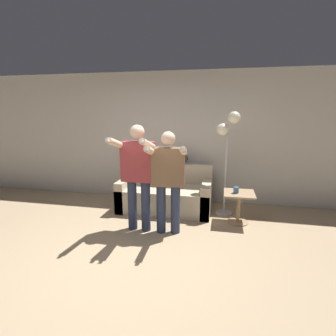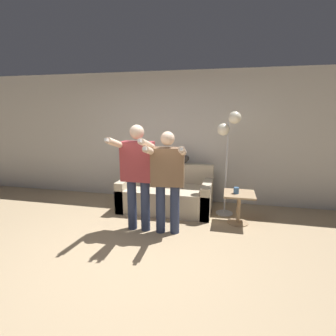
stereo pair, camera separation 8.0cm
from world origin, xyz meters
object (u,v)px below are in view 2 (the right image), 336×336
at_px(cat, 180,160).
at_px(cup, 236,190).
at_px(side_table, 239,201).
at_px(couch, 167,195).
at_px(person_right, 167,176).
at_px(person_left, 137,170).
at_px(floor_lamp, 228,135).

bearing_deg(cat, cup, -35.68).
xyz_separation_m(cat, cup, (1.07, -0.77, -0.32)).
bearing_deg(side_table, cat, 146.77).
height_order(couch, cat, cat).
bearing_deg(person_right, person_left, 173.24).
bearing_deg(cup, side_table, 30.09).
relative_size(person_left, cup, 16.01).
xyz_separation_m(person_right, cup, (1.01, 0.58, -0.33)).
height_order(person_left, side_table, person_left).
bearing_deg(person_left, couch, 78.72).
distance_m(couch, cup, 1.36).
relative_size(cat, cup, 4.77).
xyz_separation_m(couch, cat, (0.19, 0.35, 0.62)).
height_order(person_left, cat, person_left).
height_order(couch, person_right, person_right).
relative_size(couch, floor_lamp, 0.93).
xyz_separation_m(floor_lamp, side_table, (0.22, -0.37, -1.05)).
bearing_deg(person_left, floor_lamp, 37.71).
distance_m(couch, person_left, 1.23).
height_order(couch, person_left, person_left).
height_order(cat, cup, cat).
xyz_separation_m(person_left, floor_lamp, (1.31, 0.97, 0.47)).
height_order(person_left, floor_lamp, floor_lamp).
relative_size(person_left, side_table, 3.14).
bearing_deg(cat, person_left, -106.67).
bearing_deg(cup, person_right, -150.22).
height_order(person_right, floor_lamp, floor_lamp).
bearing_deg(person_left, cup, 22.32).
bearing_deg(couch, cup, -18.41).
xyz_separation_m(side_table, cup, (-0.05, -0.03, 0.19)).
height_order(cat, side_table, cat).
distance_m(cat, cup, 1.35).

